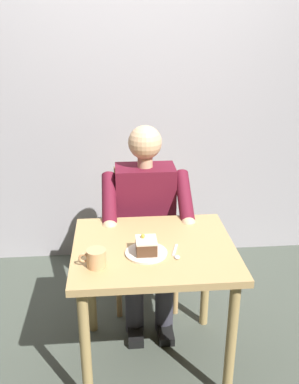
{
  "coord_description": "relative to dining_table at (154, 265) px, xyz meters",
  "views": [
    {
      "loc": [
        0.18,
        1.86,
        1.76
      ],
      "look_at": [
        0.01,
        -0.1,
        0.97
      ],
      "focal_mm": 39.86,
      "sensor_mm": 36.0,
      "label": 1
    }
  ],
  "objects": [
    {
      "name": "dessert_plate",
      "position": [
        0.04,
        0.07,
        0.11
      ],
      "size": [
        0.2,
        0.2,
        0.01
      ],
      "primitive_type": "cylinder",
      "color": "silver",
      "rests_on": "dining_table"
    },
    {
      "name": "coffee_cup",
      "position": [
        0.28,
        0.17,
        0.15
      ],
      "size": [
        0.12,
        0.09,
        0.08
      ],
      "color": "tan",
      "rests_on": "dining_table"
    },
    {
      "name": "chair",
      "position": [
        0.0,
        -0.66,
        -0.13
      ],
      "size": [
        0.42,
        0.42,
        0.88
      ],
      "color": "tan",
      "rests_on": "ground"
    },
    {
      "name": "cafe_rear_panel",
      "position": [
        0.0,
        -1.27,
        0.89
      ],
      "size": [
        6.4,
        0.12,
        3.0
      ],
      "primitive_type": "cube",
      "color": "#A7A2A8",
      "rests_on": "ground"
    },
    {
      "name": "dining_table",
      "position": [
        0.0,
        0.0,
        0.0
      ],
      "size": [
        0.8,
        0.69,
        0.72
      ],
      "color": "tan",
      "rests_on": "ground"
    },
    {
      "name": "ground_plane",
      "position": [
        0.0,
        0.0,
        -0.61
      ],
      "size": [
        14.0,
        14.0,
        0.0
      ],
      "primitive_type": "plane",
      "color": "#444B41"
    },
    {
      "name": "seated_person",
      "position": [
        0.0,
        -0.48,
        0.01
      ],
      "size": [
        0.53,
        0.58,
        1.2
      ],
      "color": "#5A1324",
      "rests_on": "ground"
    },
    {
      "name": "dessert_spoon",
      "position": [
        -0.1,
        0.09,
        0.11
      ],
      "size": [
        0.04,
        0.14,
        0.01
      ],
      "color": "silver",
      "rests_on": "dining_table"
    },
    {
      "name": "cake_slice",
      "position": [
        0.04,
        0.07,
        0.15
      ],
      "size": [
        0.1,
        0.11,
        0.09
      ],
      "color": "brown",
      "rests_on": "dessert_plate"
    }
  ]
}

